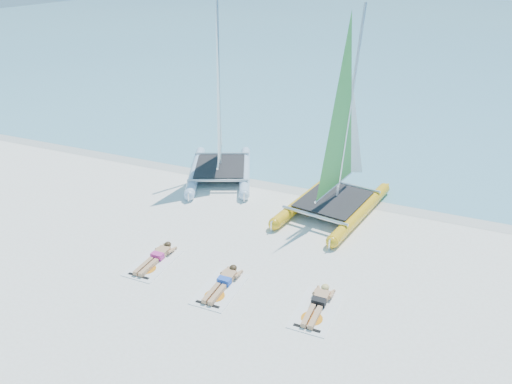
% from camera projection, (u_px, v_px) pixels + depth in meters
% --- Properties ---
extents(ground, '(140.00, 140.00, 0.00)m').
position_uv_depth(ground, '(242.00, 258.00, 15.19)').
color(ground, white).
rests_on(ground, ground).
extents(sea, '(140.00, 115.00, 0.01)m').
position_uv_depth(sea, '(439.00, 22.00, 67.30)').
color(sea, '#7CCACE').
rests_on(sea, ground).
extents(wet_sand_strip, '(140.00, 1.40, 0.01)m').
position_uv_depth(wet_sand_strip, '(301.00, 188.00, 19.74)').
color(wet_sand_strip, beige).
rests_on(wet_sand_strip, ground).
extents(catamaran_blue, '(4.33, 5.71, 7.03)m').
position_uv_depth(catamaran_blue, '(219.00, 127.00, 20.01)').
color(catamaran_blue, silver).
rests_on(catamaran_blue, ground).
extents(catamaran_yellow, '(3.35, 5.80, 7.21)m').
position_uv_depth(catamaran_yellow, '(344.00, 147.00, 17.44)').
color(catamaran_yellow, '#F7A91A').
rests_on(catamaran_yellow, ground).
extents(towel_a, '(1.00, 1.85, 0.02)m').
position_uv_depth(towel_a, '(153.00, 263.00, 14.92)').
color(towel_a, white).
rests_on(towel_a, ground).
extents(sunbather_a, '(0.37, 1.73, 0.26)m').
position_uv_depth(sunbather_a, '(157.00, 257.00, 15.03)').
color(sunbather_a, tan).
rests_on(sunbather_a, towel_a).
extents(towel_b, '(1.00, 1.85, 0.02)m').
position_uv_depth(towel_b, '(221.00, 289.00, 13.77)').
color(towel_b, white).
rests_on(towel_b, ground).
extents(sunbather_b, '(0.37, 1.73, 0.26)m').
position_uv_depth(sunbather_b, '(224.00, 282.00, 13.88)').
color(sunbather_b, tan).
rests_on(sunbather_b, towel_b).
extents(towel_c, '(1.00, 1.85, 0.02)m').
position_uv_depth(towel_c, '(316.00, 310.00, 12.93)').
color(towel_c, white).
rests_on(towel_c, ground).
extents(sunbather_c, '(0.37, 1.73, 0.26)m').
position_uv_depth(sunbather_c, '(318.00, 303.00, 13.04)').
color(sunbather_c, tan).
rests_on(sunbather_c, towel_c).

